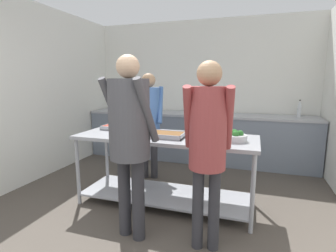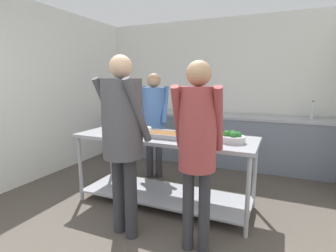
{
  "view_description": "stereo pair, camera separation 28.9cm",
  "coord_description": "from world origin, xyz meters",
  "px_view_note": "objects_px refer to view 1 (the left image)",
  "views": [
    {
      "loc": [
        1.01,
        -1.11,
        1.52
      ],
      "look_at": [
        0.03,
        1.87,
        0.96
      ],
      "focal_mm": 28.0,
      "sensor_mm": 36.0,
      "label": 1
    },
    {
      "loc": [
        1.28,
        -1.0,
        1.52
      ],
      "look_at": [
        0.03,
        1.87,
        0.96
      ],
      "focal_mm": 28.0,
      "sensor_mm": 36.0,
      "label": 2
    }
  ],
  "objects_px": {
    "plate_stack": "(141,131)",
    "serving_tray_roast": "(166,135)",
    "serving_tray_vegetables": "(120,127)",
    "guest_serving_right": "(130,129)",
    "cook_behind_counter": "(149,114)",
    "guest_serving_left": "(208,136)",
    "water_bottle": "(299,109)",
    "broccoli_bowl": "(235,137)",
    "sauce_pan": "(205,133)"
  },
  "relations": [
    {
      "from": "plate_stack",
      "to": "guest_serving_right",
      "type": "bearing_deg",
      "value": -73.54
    },
    {
      "from": "cook_behind_counter",
      "to": "plate_stack",
      "type": "bearing_deg",
      "value": -74.5
    },
    {
      "from": "guest_serving_left",
      "to": "water_bottle",
      "type": "xyz_separation_m",
      "value": [
        1.08,
        2.67,
        -0.01
      ]
    },
    {
      "from": "serving_tray_vegetables",
      "to": "guest_serving_right",
      "type": "bearing_deg",
      "value": -57.04
    },
    {
      "from": "plate_stack",
      "to": "serving_tray_roast",
      "type": "relative_size",
      "value": 0.59
    },
    {
      "from": "serving_tray_roast",
      "to": "guest_serving_right",
      "type": "relative_size",
      "value": 0.24
    },
    {
      "from": "plate_stack",
      "to": "water_bottle",
      "type": "xyz_separation_m",
      "value": [
        2.03,
        1.94,
        0.14
      ]
    },
    {
      "from": "serving_tray_roast",
      "to": "broccoli_bowl",
      "type": "relative_size",
      "value": 1.58
    },
    {
      "from": "sauce_pan",
      "to": "broccoli_bowl",
      "type": "bearing_deg",
      "value": -17.02
    },
    {
      "from": "sauce_pan",
      "to": "broccoli_bowl",
      "type": "xyz_separation_m",
      "value": [
        0.34,
        -0.1,
        0.01
      ]
    },
    {
      "from": "plate_stack",
      "to": "guest_serving_left",
      "type": "relative_size",
      "value": 0.14
    },
    {
      "from": "cook_behind_counter",
      "to": "sauce_pan",
      "type": "bearing_deg",
      "value": -35.3
    },
    {
      "from": "serving_tray_roast",
      "to": "water_bottle",
      "type": "distance_m",
      "value": 2.64
    },
    {
      "from": "guest_serving_left",
      "to": "guest_serving_right",
      "type": "height_order",
      "value": "guest_serving_right"
    },
    {
      "from": "serving_tray_vegetables",
      "to": "guest_serving_left",
      "type": "relative_size",
      "value": 0.27
    },
    {
      "from": "broccoli_bowl",
      "to": "water_bottle",
      "type": "distance_m",
      "value": 2.2
    },
    {
      "from": "sauce_pan",
      "to": "guest_serving_left",
      "type": "distance_m",
      "value": 0.81
    },
    {
      "from": "serving_tray_roast",
      "to": "water_bottle",
      "type": "height_order",
      "value": "water_bottle"
    },
    {
      "from": "serving_tray_roast",
      "to": "cook_behind_counter",
      "type": "relative_size",
      "value": 0.25
    },
    {
      "from": "plate_stack",
      "to": "guest_serving_right",
      "type": "xyz_separation_m",
      "value": [
        0.23,
        -0.78,
        0.17
      ]
    },
    {
      "from": "guest_serving_right",
      "to": "water_bottle",
      "type": "xyz_separation_m",
      "value": [
        1.8,
        2.71,
        -0.04
      ]
    },
    {
      "from": "serving_tray_vegetables",
      "to": "guest_serving_right",
      "type": "relative_size",
      "value": 0.26
    },
    {
      "from": "broccoli_bowl",
      "to": "guest_serving_right",
      "type": "bearing_deg",
      "value": -141.39
    },
    {
      "from": "sauce_pan",
      "to": "broccoli_bowl",
      "type": "distance_m",
      "value": 0.36
    },
    {
      "from": "broccoli_bowl",
      "to": "guest_serving_right",
      "type": "height_order",
      "value": "guest_serving_right"
    },
    {
      "from": "guest_serving_left",
      "to": "serving_tray_roast",
      "type": "bearing_deg",
      "value": 132.91
    },
    {
      "from": "serving_tray_vegetables",
      "to": "water_bottle",
      "type": "height_order",
      "value": "water_bottle"
    },
    {
      "from": "plate_stack",
      "to": "sauce_pan",
      "type": "xyz_separation_m",
      "value": [
        0.78,
        0.04,
        0.01
      ]
    },
    {
      "from": "serving_tray_roast",
      "to": "plate_stack",
      "type": "bearing_deg",
      "value": 163.34
    },
    {
      "from": "broccoli_bowl",
      "to": "water_bottle",
      "type": "relative_size",
      "value": 0.89
    },
    {
      "from": "plate_stack",
      "to": "water_bottle",
      "type": "bearing_deg",
      "value": 43.64
    },
    {
      "from": "plate_stack",
      "to": "guest_serving_left",
      "type": "xyz_separation_m",
      "value": [
        0.95,
        -0.74,
        0.15
      ]
    },
    {
      "from": "guest_serving_right",
      "to": "cook_behind_counter",
      "type": "distance_m",
      "value": 1.58
    },
    {
      "from": "guest_serving_left",
      "to": "cook_behind_counter",
      "type": "distance_m",
      "value": 1.88
    },
    {
      "from": "serving_tray_vegetables",
      "to": "serving_tray_roast",
      "type": "relative_size",
      "value": 1.11
    },
    {
      "from": "serving_tray_vegetables",
      "to": "cook_behind_counter",
      "type": "bearing_deg",
      "value": 72.78
    },
    {
      "from": "cook_behind_counter",
      "to": "water_bottle",
      "type": "relative_size",
      "value": 5.58
    },
    {
      "from": "cook_behind_counter",
      "to": "serving_tray_roast",
      "type": "bearing_deg",
      "value": -56.34
    },
    {
      "from": "guest_serving_left",
      "to": "guest_serving_right",
      "type": "xyz_separation_m",
      "value": [
        -0.72,
        -0.04,
        0.03
      ]
    },
    {
      "from": "serving_tray_vegetables",
      "to": "sauce_pan",
      "type": "bearing_deg",
      "value": -6.21
    },
    {
      "from": "cook_behind_counter",
      "to": "water_bottle",
      "type": "xyz_separation_m",
      "value": [
        2.24,
        1.19,
        0.03
      ]
    },
    {
      "from": "serving_tray_vegetables",
      "to": "water_bottle",
      "type": "relative_size",
      "value": 1.57
    },
    {
      "from": "guest_serving_left",
      "to": "serving_tray_vegetables",
      "type": "bearing_deg",
      "value": 145.7
    },
    {
      "from": "serving_tray_vegetables",
      "to": "broccoli_bowl",
      "type": "distance_m",
      "value": 1.53
    },
    {
      "from": "serving_tray_vegetables",
      "to": "serving_tray_roast",
      "type": "distance_m",
      "value": 0.8
    },
    {
      "from": "plate_stack",
      "to": "serving_tray_roast",
      "type": "distance_m",
      "value": 0.38
    },
    {
      "from": "sauce_pan",
      "to": "guest_serving_right",
      "type": "bearing_deg",
      "value": -124.09
    },
    {
      "from": "serving_tray_roast",
      "to": "guest_serving_left",
      "type": "distance_m",
      "value": 0.87
    },
    {
      "from": "guest_serving_left",
      "to": "guest_serving_right",
      "type": "distance_m",
      "value": 0.72
    },
    {
      "from": "serving_tray_vegetables",
      "to": "guest_serving_right",
      "type": "distance_m",
      "value": 1.14
    }
  ]
}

